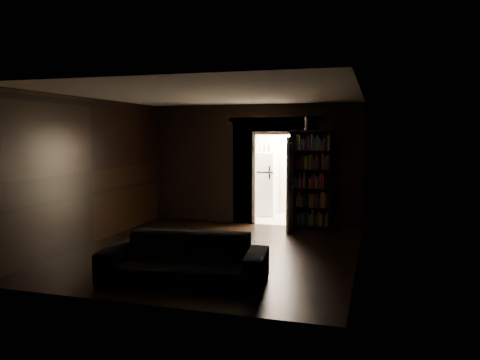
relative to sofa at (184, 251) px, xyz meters
name	(u,v)px	position (x,y,z in m)	size (l,w,h in m)	color
ground	(214,251)	(-0.18, 1.79, -0.45)	(5.50, 5.50, 0.00)	black
room_walls	(232,156)	(-0.19, 2.86, 1.23)	(5.02, 5.61, 2.84)	black
kitchen_alcove	(284,170)	(0.32, 5.66, 0.76)	(2.20, 1.80, 2.60)	beige
sofa	(184,251)	(0.00, 0.00, 0.00)	(2.35, 1.01, 0.90)	black
bookshelf	(310,180)	(1.18, 4.38, 0.65)	(0.90, 0.32, 2.20)	black
refrigerator	(262,183)	(-0.28, 5.82, 0.37)	(0.74, 0.68, 1.65)	white
door	(291,184)	(0.79, 4.09, 0.57)	(0.85, 0.05, 2.05)	white
figurine	(306,123)	(1.08, 4.30, 1.91)	(0.10, 0.10, 0.31)	white
bottles	(260,147)	(-0.35, 5.83, 1.33)	(0.63, 0.08, 0.25)	black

